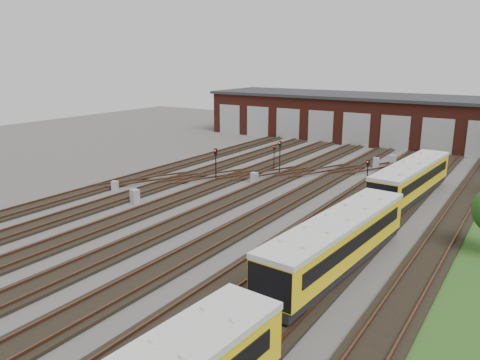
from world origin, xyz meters
The scene contains 13 objects.
ground centered at (0.00, 0.00, 0.00)m, with size 120.00×120.00×0.00m, color #494644.
track_network centered at (-0.17, 0.59, 0.11)m, with size 30.40×70.00×0.33m.
maintenance_shed centered at (-0.01, 39.97, 3.20)m, with size 51.00×12.50×6.35m.
metro_train centered at (10.00, -2.66, 1.74)m, with size 3.34×45.45×2.75m.
signal_mast_0 centered at (-4.67, 16.77, 1.65)m, with size 0.23×0.22×2.56m.
signal_mast_1 centered at (-6.82, 9.38, 2.05)m, with size 0.30×0.28×3.16m.
signal_mast_2 centered at (-3.49, 15.83, 2.06)m, with size 0.26×0.24×3.22m.
signal_mast_3 centered at (6.56, 12.70, 1.94)m, with size 0.26×0.25×3.05m.
relay_cabinet_0 centered at (-12.37, 1.94, 0.44)m, with size 0.53×0.44×0.88m, color #9A9C9F.
relay_cabinet_1 centered at (-3.44, 10.82, 0.51)m, with size 0.61×0.51×1.01m, color #9A9C9F.
relay_cabinet_2 centered at (-8.28, 0.30, 0.57)m, with size 0.68×0.57×1.14m, color #9A9C9F.
relay_cabinet_3 centered at (5.23, 25.64, 0.55)m, with size 0.65×0.55×1.09m, color #9A9C9F.
relay_cabinet_4 centered at (4.07, 23.37, 0.53)m, with size 0.63×0.53×1.05m, color #9A9C9F.
Camera 1 is at (18.40, -25.22, 11.33)m, focal length 35.00 mm.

